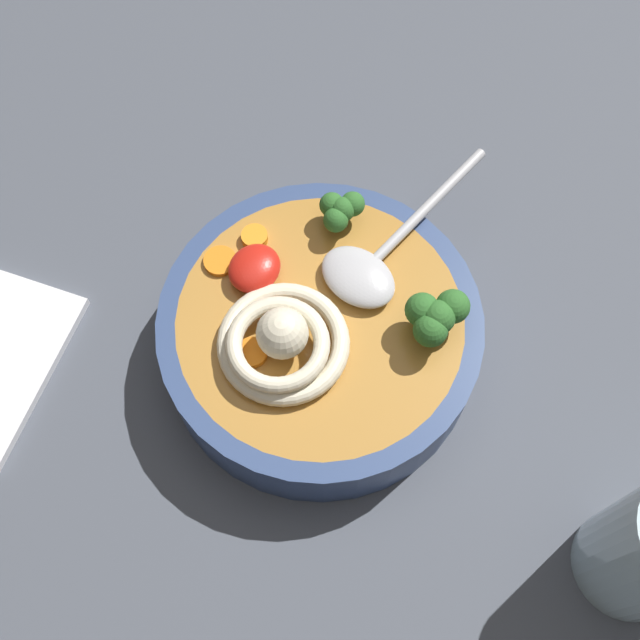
% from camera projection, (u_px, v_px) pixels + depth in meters
% --- Properties ---
extents(table_slab, '(1.30, 1.30, 0.04)m').
position_uv_depth(table_slab, '(332.00, 321.00, 0.65)').
color(table_slab, '#474C56').
rests_on(table_slab, ground).
extents(soup_bowl, '(0.24, 0.24, 0.06)m').
position_uv_depth(soup_bowl, '(320.00, 336.00, 0.59)').
color(soup_bowl, '#334775').
rests_on(soup_bowl, table_slab).
extents(noodle_pile, '(0.10, 0.10, 0.04)m').
position_uv_depth(noodle_pile, '(279.00, 340.00, 0.55)').
color(noodle_pile, beige).
rests_on(noodle_pile, soup_bowl).
extents(soup_spoon, '(0.18, 0.07, 0.02)m').
position_uv_depth(soup_spoon, '(370.00, 265.00, 0.58)').
color(soup_spoon, '#B7B7BC').
rests_on(soup_spoon, soup_bowl).
extents(chili_sauce_dollop, '(0.04, 0.04, 0.02)m').
position_uv_depth(chili_sauce_dollop, '(254.00, 268.00, 0.57)').
color(chili_sauce_dollop, red).
rests_on(chili_sauce_dollop, soup_bowl).
extents(broccoli_floret_beside_noodles, '(0.05, 0.04, 0.04)m').
position_uv_depth(broccoli_floret_beside_noodles, '(437.00, 315.00, 0.54)').
color(broccoli_floret_beside_noodles, '#7A9E60').
rests_on(broccoli_floret_beside_noodles, soup_bowl).
extents(broccoli_floret_rear, '(0.04, 0.03, 0.03)m').
position_uv_depth(broccoli_floret_rear, '(341.00, 210.00, 0.58)').
color(broccoli_floret_rear, '#7A9E60').
rests_on(broccoli_floret_rear, soup_bowl).
extents(carrot_slice_front, '(0.02, 0.02, 0.01)m').
position_uv_depth(carrot_slice_front, '(252.00, 353.00, 0.55)').
color(carrot_slice_front, orange).
rests_on(carrot_slice_front, soup_bowl).
extents(carrot_slice_extra_a, '(0.03, 0.03, 0.00)m').
position_uv_depth(carrot_slice_extra_a, '(276.00, 314.00, 0.57)').
color(carrot_slice_extra_a, orange).
rests_on(carrot_slice_extra_a, soup_bowl).
extents(carrot_slice_right, '(0.02, 0.02, 0.01)m').
position_uv_depth(carrot_slice_right, '(255.00, 237.00, 0.59)').
color(carrot_slice_right, orange).
rests_on(carrot_slice_right, soup_bowl).
extents(carrot_slice_left, '(0.02, 0.02, 0.00)m').
position_uv_depth(carrot_slice_left, '(220.00, 261.00, 0.58)').
color(carrot_slice_left, orange).
rests_on(carrot_slice_left, soup_bowl).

